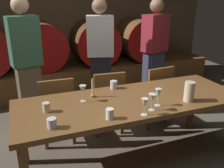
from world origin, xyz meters
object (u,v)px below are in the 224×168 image
object	(u,v)px
chair_center	(108,99)
cup_far_left	(46,107)
wine_barrel_center_right	(94,42)
wine_glass_far_right	(158,94)
chair_right	(155,93)
wine_glass_center_right	(152,98)
wine_barrel_far_right	(139,39)
candle_center	(93,92)
pitcher	(189,92)
wine_glass_far_left	(83,90)
cup_center_right	(110,114)
cup_center_left	(52,123)
wine_glass_center_left	(145,103)
cup_far_right	(114,85)
guest_left	(27,64)
dining_table	(131,105)
guest_center	(100,58)
wine_barrel_center_left	(42,46)
guest_right	(154,54)
chair_left	(57,107)

from	to	relation	value
chair_center	cup_far_left	bearing A→B (deg)	43.06
wine_barrel_center_right	wine_glass_far_right	world-z (taller)	wine_barrel_center_right
chair_right	wine_glass_center_right	world-z (taller)	wine_glass_center_right
wine_barrel_far_right	candle_center	bearing A→B (deg)	-126.91
pitcher	cup_far_left	distance (m)	1.42
wine_glass_far_left	cup_center_right	distance (m)	0.47
wine_barrel_far_right	cup_center_left	world-z (taller)	wine_barrel_far_right
wine_barrel_far_right	wine_glass_center_left	size ratio (longest dim) A/B	5.25
wine_barrel_center_right	chair_center	distance (m)	1.88
cup_center_right	cup_far_right	size ratio (longest dim) A/B	1.04
chair_center	guest_left	size ratio (longest dim) A/B	0.49
dining_table	cup_center_right	distance (m)	0.50
guest_center	cup_far_right	distance (m)	0.91
wine_barrel_center_left	cup_center_left	distance (m)	2.77
guest_right	candle_center	size ratio (longest dim) A/B	7.98
wine_barrel_center_left	cup_far_left	world-z (taller)	wine_barrel_center_left
wine_barrel_far_right	chair_left	size ratio (longest dim) A/B	0.96
candle_center	cup_center_left	world-z (taller)	candle_center
guest_right	cup_center_left	size ratio (longest dim) A/B	20.18
wine_barrel_center_left	guest_left	world-z (taller)	guest_left
wine_glass_center_right	cup_center_left	bearing A→B (deg)	179.61
chair_center	wine_glass_center_right	world-z (taller)	wine_glass_center_right
wine_glass_far_left	candle_center	bearing A→B (deg)	30.76
wine_glass_far_right	cup_far_right	xyz separation A→B (m)	(-0.23, 0.59, -0.08)
wine_glass_center_left	cup_center_right	world-z (taller)	wine_glass_center_left
chair_center	cup_center_right	size ratio (longest dim) A/B	9.13
dining_table	candle_center	bearing A→B (deg)	150.54
wine_barrel_far_right	dining_table	xyz separation A→B (m)	(-1.33, -2.46, -0.22)
wine_barrel_far_right	candle_center	xyz separation A→B (m)	(-1.70, -2.26, -0.09)
guest_right	dining_table	bearing A→B (deg)	35.37
chair_right	wine_glass_far_right	distance (m)	1.10
wine_glass_far_right	chair_right	bearing A→B (deg)	59.49
guest_left	cup_far_left	world-z (taller)	guest_left
wine_barrel_center_right	cup_far_left	size ratio (longest dim) A/B	9.31
wine_barrel_center_right	wine_barrel_far_right	distance (m)	0.97
chair_center	wine_glass_far_left	size ratio (longest dim) A/B	5.09
cup_center_right	chair_right	bearing A→B (deg)	42.55
cup_far_right	pitcher	bearing A→B (deg)	-46.25
wine_barrel_far_right	chair_center	xyz separation A→B (m)	(-1.35, -1.79, -0.43)
chair_right	candle_center	size ratio (longest dim) A/B	4.02
chair_left	cup_far_left	bearing A→B (deg)	76.14
wine_barrel_center_right	chair_center	size ratio (longest dim) A/B	0.96
wine_barrel_center_right	guest_right	world-z (taller)	guest_right
wine_glass_center_left	cup_center_right	distance (m)	0.33
pitcher	cup_center_left	xyz separation A→B (m)	(-1.38, -0.05, -0.06)
dining_table	guest_right	xyz separation A→B (m)	(0.97, 1.21, 0.21)
chair_left	cup_far_right	size ratio (longest dim) A/B	9.53
candle_center	wine_glass_far_left	bearing A→B (deg)	-149.24
guest_left	wine_glass_far_left	world-z (taller)	guest_left
chair_right	wine_glass_far_right	bearing A→B (deg)	54.65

